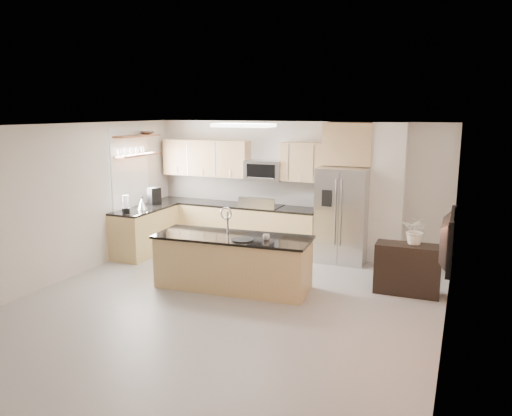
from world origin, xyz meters
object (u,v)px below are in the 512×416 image
at_px(refrigerator, 343,215).
at_px(flower_vase, 417,223).
at_px(coffee_maker, 154,197).
at_px(television, 441,239).
at_px(cup, 266,237).
at_px(platter, 242,240).
at_px(kettle, 142,204).
at_px(island, 233,262).
at_px(blender, 126,205).
at_px(range, 262,228).
at_px(microwave, 264,170).
at_px(credenza, 407,269).
at_px(bowl, 147,132).

relative_size(refrigerator, flower_vase, 2.70).
bearing_deg(coffee_maker, refrigerator, 9.63).
bearing_deg(television, cup, 70.18).
height_order(platter, television, television).
bearing_deg(kettle, island, -22.18).
distance_m(cup, blender, 3.11).
xyz_separation_m(range, television, (3.51, -3.12, 0.88)).
bearing_deg(range, platter, -74.80).
bearing_deg(microwave, platter, -75.52).
distance_m(microwave, refrigerator, 1.82).
bearing_deg(coffee_maker, microwave, 21.08).
bearing_deg(flower_vase, coffee_maker, 173.19).
height_order(cup, kettle, kettle).
xyz_separation_m(refrigerator, cup, (-0.69, -2.16, 0.01)).
relative_size(refrigerator, platter, 5.25).
relative_size(range, island, 0.45).
bearing_deg(coffee_maker, flower_vase, -6.81).
bearing_deg(blender, island, -12.62).
bearing_deg(television, range, 48.36).
bearing_deg(cup, coffee_maker, 153.60).
relative_size(cup, flower_vase, 0.17).
bearing_deg(television, coffee_maker, 66.50).
bearing_deg(range, island, -79.75).
xyz_separation_m(island, blender, (-2.47, 0.55, 0.64)).
bearing_deg(flower_vase, range, 157.11).
bearing_deg(refrigerator, coffee_maker, -170.37).
bearing_deg(flower_vase, refrigerator, 138.59).
bearing_deg(microwave, kettle, -146.80).
xyz_separation_m(microwave, blender, (-2.07, -1.76, -0.56)).
xyz_separation_m(refrigerator, coffee_maker, (-3.75, -0.64, 0.19)).
relative_size(credenza, coffee_maker, 2.84).
relative_size(platter, kettle, 1.33).
relative_size(kettle, flower_vase, 0.39).
relative_size(microwave, refrigerator, 0.43).
height_order(cup, blender, blender).
bearing_deg(cup, kettle, 161.46).
distance_m(cup, television, 2.73).
height_order(coffee_maker, television, television).
bearing_deg(flower_vase, television, -76.82).
relative_size(credenza, platter, 2.90).
bearing_deg(range, credenza, -24.49).
height_order(microwave, platter, microwave).
relative_size(blender, bowl, 1.01).
distance_m(range, platter, 2.50).
relative_size(island, platter, 7.49).
height_order(microwave, island, microwave).
relative_size(kettle, television, 0.24).
distance_m(blender, coffee_maker, 0.95).
distance_m(refrigerator, island, 2.53).
relative_size(island, blender, 7.44).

